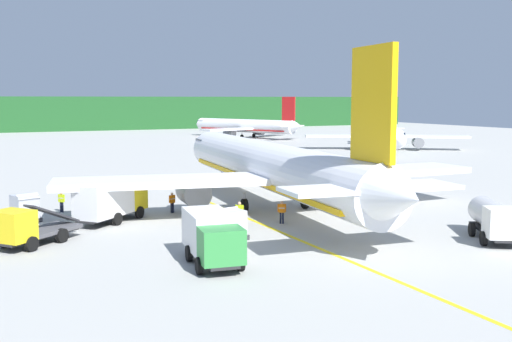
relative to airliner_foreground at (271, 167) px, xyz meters
name	(u,v)px	position (x,y,z in m)	size (l,w,h in m)	color
ground	(229,170)	(7.89, 27.38, -3.49)	(240.00, 320.00, 0.20)	#A8A8A3
distant_treeline	(82,114)	(7.89, 133.56, 1.38)	(216.00, 6.00, 9.54)	#1E5123
airliner_foreground	(271,167)	(0.00, 0.00, 0.00)	(34.51, 41.73, 11.90)	white
airliner_mid_apron	(387,134)	(44.39, 43.05, -0.57)	(26.14, 30.74, 9.89)	white
airliner_far_taxiway	(246,126)	(36.14, 84.69, -0.72)	(26.17, 31.09, 9.36)	white
airliner_distant	(51,123)	(0.69, 145.01, -1.53)	(18.40, 21.89, 6.54)	silver
service_truck_fuel	(495,219)	(7.72, -16.21, -2.00)	(4.55, 5.99, 2.40)	white
service_truck_baggage	(25,228)	(-19.36, -5.43, -2.20)	(5.76, 5.27, 2.55)	yellow
service_truck_catering	(212,236)	(-10.53, -13.73, -1.86)	(3.02, 6.17, 2.74)	#338C3F
service_truck_pushback	(111,200)	(-13.03, 0.07, -1.76)	(6.11, 5.78, 2.97)	yellow
cargo_container_near	(25,208)	(-18.68, 2.77, -2.38)	(2.29, 2.29, 2.14)	#333338
cargo_container_mid	(231,224)	(-7.26, -8.72, -2.44)	(1.98, 1.98, 2.00)	#333338
crew_marshaller	(61,200)	(-15.72, 5.71, -2.43)	(0.48, 0.49, 1.63)	#191E33
crew_loader_left	(172,201)	(-7.88, 1.67, -2.44)	(0.59, 0.38, 1.61)	#191E33
crew_loader_right	(239,212)	(-5.24, -5.48, -2.33)	(0.47, 0.49, 1.79)	#191E33
crew_supervisor	(282,210)	(-2.05, -5.78, -2.42)	(0.55, 0.43, 1.65)	#191E33
apron_guide_line	(256,222)	(-3.45, -4.43, -3.39)	(0.30, 60.00, 0.01)	yellow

